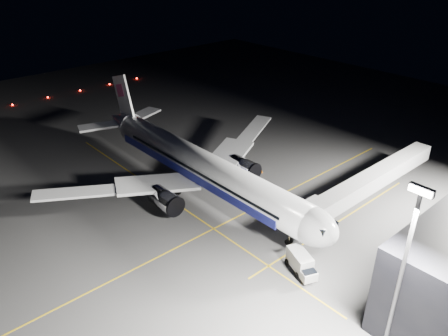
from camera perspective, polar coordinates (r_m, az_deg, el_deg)
The scene contains 13 objects.
ground at distance 79.82m, azimuth -2.73°, elevation -3.16°, with size 200.00×200.00×0.00m, color #4C4C4F.
guide_line_main at distance 73.44m, azimuth 2.23°, elevation -6.14°, with size 0.25×80.00×0.01m, color gold.
guide_line_cross at distance 76.78m, azimuth -6.21°, elevation -4.65°, with size 70.00×0.25×0.01m, color gold.
guide_line_side at distance 73.73m, azimuth 14.46°, elevation -6.96°, with size 0.25×40.00×0.01m, color gold.
airliner at distance 78.08m, azimuth -3.31°, elevation 0.40°, with size 61.48×54.22×16.64m.
jet_bridge at distance 77.45m, azimuth 18.30°, elevation -1.79°, with size 3.60×34.40×6.30m.
floodlight_mast_south at distance 48.29m, azimuth 22.58°, elevation -10.84°, with size 2.40×0.67×20.70m.
taxiway_lights at distance 138.92m, azimuth -22.02°, elevation 8.56°, with size 0.44×60.44×0.44m.
service_truck at distance 62.06m, azimuth 10.08°, elevation -12.11°, with size 5.94×4.12×2.84m.
baggage_tug at distance 86.64m, azimuth -0.31°, elevation 0.07°, with size 2.43×2.03×1.64m.
safety_cone_a at distance 86.45m, azimuth 4.98°, elevation -0.45°, with size 0.40×0.40×0.60m, color orange.
safety_cone_b at distance 87.75m, azimuth 4.53°, elevation 0.02°, with size 0.40×0.40×0.60m, color orange.
safety_cone_c at distance 88.49m, azimuth 3.98°, elevation 0.27°, with size 0.37×0.37×0.55m, color orange.
Camera 1 is at (53.89, -42.62, 40.63)m, focal length 35.00 mm.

